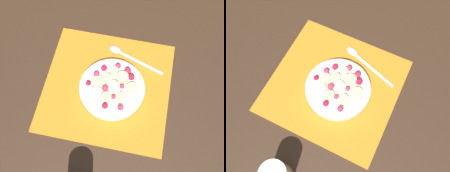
% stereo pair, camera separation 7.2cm
% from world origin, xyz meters
% --- Properties ---
extents(ground_plane, '(3.00, 3.00, 0.00)m').
position_xyz_m(ground_plane, '(0.00, 0.00, 0.00)').
color(ground_plane, '#382619').
extents(placemat, '(0.38, 0.36, 0.01)m').
position_xyz_m(placemat, '(0.00, 0.00, 0.00)').
color(placemat, orange).
rests_on(placemat, ground_plane).
extents(fruit_bowl, '(0.19, 0.19, 0.05)m').
position_xyz_m(fruit_bowl, '(-0.02, 0.01, 0.02)').
color(fruit_bowl, silver).
rests_on(fruit_bowl, placemat).
extents(spoon, '(0.19, 0.08, 0.01)m').
position_xyz_m(spoon, '(-0.03, -0.12, 0.01)').
color(spoon, silver).
rests_on(spoon, placemat).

